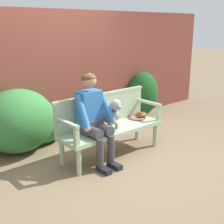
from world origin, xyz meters
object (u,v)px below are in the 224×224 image
(dog_on_bench, at_px, (111,113))
(tennis_racket, at_px, (137,117))
(garden_bench, at_px, (112,131))
(person_seated, at_px, (93,116))
(baseball_glove, at_px, (141,115))

(dog_on_bench, relative_size, tennis_racket, 0.84)
(dog_on_bench, height_order, tennis_racket, dog_on_bench)
(tennis_racket, bearing_deg, garden_bench, -171.07)
(garden_bench, relative_size, dog_on_bench, 3.58)
(garden_bench, height_order, tennis_racket, tennis_racket)
(person_seated, bearing_deg, dog_on_bench, 0.55)
(dog_on_bench, bearing_deg, garden_bench, 24.28)
(person_seated, xyz_separation_m, dog_on_bench, (0.34, 0.00, -0.03))
(person_seated, height_order, tennis_racket, person_seated)
(tennis_racket, distance_m, baseball_glove, 0.09)
(garden_bench, xyz_separation_m, dog_on_bench, (-0.03, -0.01, 0.29))
(tennis_racket, bearing_deg, dog_on_bench, -170.29)
(garden_bench, height_order, dog_on_bench, dog_on_bench)
(garden_bench, relative_size, baseball_glove, 7.80)
(person_seated, xyz_separation_m, tennis_racket, (1.02, 0.12, -0.26))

